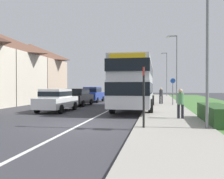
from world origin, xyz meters
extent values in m
plane|color=#38383D|center=(0.00, 0.00, 0.00)|extent=(120.00, 120.00, 0.00)
cube|color=silver|center=(0.00, 8.00, 0.00)|extent=(0.14, 60.00, 0.01)
cube|color=#9E998E|center=(4.20, 6.00, 0.06)|extent=(3.20, 68.00, 0.12)
cube|color=#2D5128|center=(6.30, 1.64, 0.45)|extent=(1.10, 4.13, 0.90)
cube|color=#BCBCC1|center=(1.90, 8.14, 1.32)|extent=(2.50, 10.59, 1.65)
cube|color=#BCBCC1|center=(1.90, 8.14, 2.92)|extent=(2.45, 10.38, 1.55)
cube|color=black|center=(1.90, 8.14, 1.65)|extent=(2.52, 10.65, 0.76)
cube|color=black|center=(1.90, 8.14, 3.00)|extent=(2.52, 10.65, 0.72)
cube|color=gold|center=(1.90, 2.89, 3.42)|extent=(2.00, 0.08, 0.44)
cylinder|color=black|center=(0.65, 11.42, 0.50)|extent=(0.30, 1.00, 1.00)
cylinder|color=black|center=(3.15, 11.42, 0.50)|extent=(0.30, 1.00, 1.00)
cylinder|color=black|center=(0.65, 5.22, 0.50)|extent=(0.30, 1.00, 1.00)
cylinder|color=black|center=(3.15, 5.22, 0.50)|extent=(0.30, 1.00, 1.00)
cube|color=silver|center=(-3.47, 5.80, 0.66)|extent=(1.70, 4.35, 0.72)
cube|color=silver|center=(-3.47, 5.59, 1.31)|extent=(1.50, 2.39, 0.59)
cube|color=black|center=(-3.47, 5.59, 1.28)|extent=(1.53, 2.41, 0.33)
cylinder|color=black|center=(-4.31, 7.15, 0.30)|extent=(0.20, 0.60, 0.60)
cylinder|color=black|center=(-2.64, 7.15, 0.30)|extent=(0.20, 0.60, 0.60)
cylinder|color=black|center=(-4.31, 4.46, 0.30)|extent=(0.20, 0.60, 0.60)
cylinder|color=black|center=(-2.64, 4.46, 0.30)|extent=(0.20, 0.60, 0.60)
cube|color=black|center=(-3.69, 11.32, 0.65)|extent=(1.72, 4.50, 0.71)
cube|color=black|center=(-3.69, 11.09, 1.30)|extent=(1.51, 2.48, 0.58)
cube|color=black|center=(-3.69, 11.09, 1.27)|extent=(1.55, 2.50, 0.32)
cylinder|color=black|center=(-4.53, 12.72, 0.30)|extent=(0.20, 0.60, 0.60)
cylinder|color=black|center=(-2.85, 12.72, 0.30)|extent=(0.20, 0.60, 0.60)
cylinder|color=black|center=(-4.53, 9.92, 0.30)|extent=(0.20, 0.60, 0.60)
cylinder|color=black|center=(-2.85, 9.92, 0.30)|extent=(0.20, 0.60, 0.60)
cube|color=navy|center=(-3.67, 16.50, 0.69)|extent=(1.72, 4.51, 0.79)
cube|color=navy|center=(-3.67, 16.27, 1.41)|extent=(1.52, 2.48, 0.64)
cube|color=black|center=(-3.67, 16.27, 1.37)|extent=(1.55, 2.50, 0.36)
cylinder|color=black|center=(-4.51, 17.89, 0.30)|extent=(0.20, 0.60, 0.60)
cylinder|color=black|center=(-2.82, 17.89, 0.30)|extent=(0.20, 0.60, 0.60)
cylinder|color=black|center=(-4.51, 15.10, 0.30)|extent=(0.20, 0.60, 0.60)
cylinder|color=black|center=(-2.82, 15.10, 0.30)|extent=(0.20, 0.60, 0.60)
cylinder|color=#23232D|center=(4.65, 2.62, 0.42)|extent=(0.14, 0.14, 0.85)
cylinder|color=#23232D|center=(4.85, 2.62, 0.42)|extent=(0.14, 0.14, 0.85)
cylinder|color=#518C56|center=(4.75, 2.62, 1.15)|extent=(0.34, 0.34, 0.60)
sphere|color=tan|center=(4.75, 2.62, 1.56)|extent=(0.22, 0.22, 0.22)
cylinder|color=#23232D|center=(3.84, 13.38, 0.42)|extent=(0.14, 0.14, 0.85)
cylinder|color=#23232D|center=(4.04, 13.38, 0.42)|extent=(0.14, 0.14, 0.85)
cylinder|color=#333338|center=(3.94, 13.38, 1.15)|extent=(0.34, 0.34, 0.60)
sphere|color=tan|center=(3.94, 13.38, 1.56)|extent=(0.22, 0.22, 0.22)
cylinder|color=black|center=(3.00, -0.59, 1.30)|extent=(0.09, 0.09, 2.60)
cube|color=red|center=(3.00, -0.59, 2.40)|extent=(0.04, 0.44, 0.32)
cube|color=black|center=(3.00, -0.57, 1.55)|extent=(0.06, 0.52, 0.68)
cylinder|color=slate|center=(4.95, 11.88, 1.05)|extent=(0.08, 0.08, 2.10)
cylinder|color=blue|center=(4.95, 11.88, 2.30)|extent=(0.44, 0.03, 0.44)
cylinder|color=slate|center=(5.50, -0.31, 3.28)|extent=(0.12, 0.12, 6.57)
cylinder|color=slate|center=(5.49, 14.42, 3.43)|extent=(0.12, 0.12, 6.86)
cube|color=slate|center=(5.04, 14.42, 6.81)|extent=(0.90, 0.10, 0.10)
cube|color=silver|center=(4.59, 14.42, 6.74)|extent=(0.36, 0.20, 0.14)
cylinder|color=slate|center=(5.29, 33.57, 3.88)|extent=(0.12, 0.12, 7.75)
cube|color=slate|center=(4.84, 33.57, 7.70)|extent=(0.90, 0.10, 0.10)
cube|color=silver|center=(4.39, 33.57, 7.63)|extent=(0.36, 0.20, 0.14)
cube|color=#C1A88E|center=(-12.63, 18.47, 2.55)|extent=(7.85, 6.12, 5.10)
pyramid|color=brown|center=(-12.63, 18.47, 6.21)|extent=(7.85, 6.12, 2.22)
camera|label=1|loc=(3.51, -10.52, 1.80)|focal=38.98mm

